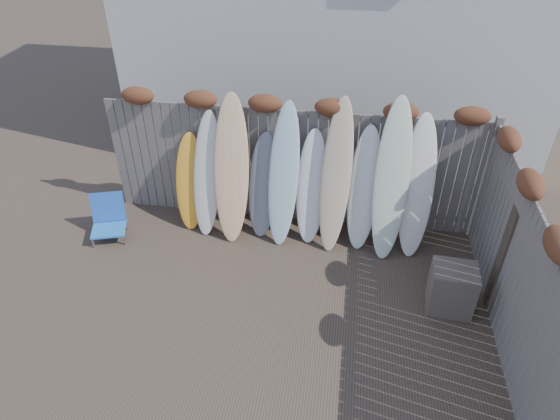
# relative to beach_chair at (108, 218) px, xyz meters

# --- Properties ---
(ground) EXTENTS (80.00, 80.00, 0.00)m
(ground) POSITION_rel_beach_chair_xyz_m (2.87, -1.50, -0.33)
(ground) COLOR #493A2D
(back_fence) EXTENTS (6.05, 0.28, 2.24)m
(back_fence) POSITION_rel_beach_chair_xyz_m (2.93, 0.90, 0.86)
(back_fence) COLOR slate
(back_fence) RESTS_ON ground
(right_fence) EXTENTS (0.28, 4.40, 2.24)m
(right_fence) POSITION_rel_beach_chair_xyz_m (5.86, -1.25, 0.82)
(right_fence) COLOR slate
(right_fence) RESTS_ON ground
(beach_chair) EXTENTS (0.67, 0.70, 0.70)m
(beach_chair) POSITION_rel_beach_chair_xyz_m (0.00, 0.00, 0.00)
(beach_chair) COLOR #2878C9
(beach_chair) RESTS_ON ground
(wooden_crate) EXTENTS (0.62, 0.53, 0.69)m
(wooden_crate) POSITION_rel_beach_chair_xyz_m (5.31, -0.86, 0.02)
(wooden_crate) COLOR brown
(wooden_crate) RESTS_ON ground
(lattice_panel) EXTENTS (0.16, 1.07, 1.60)m
(lattice_panel) POSITION_rel_beach_chair_xyz_m (5.90, -0.31, 0.48)
(lattice_panel) COLOR #423228
(lattice_panel) RESTS_ON ground
(surfboard_0) EXTENTS (0.49, 0.58, 1.58)m
(surfboard_0) POSITION_rel_beach_chair_xyz_m (1.26, 0.55, 0.46)
(surfboard_0) COLOR #FFA826
(surfboard_0) RESTS_ON ground
(surfboard_1) EXTENTS (0.52, 0.74, 1.98)m
(surfboard_1) POSITION_rel_beach_chair_xyz_m (1.57, 0.50, 0.66)
(surfboard_1) COLOR white
(surfboard_1) RESTS_ON ground
(surfboard_2) EXTENTS (0.59, 0.83, 2.29)m
(surfboard_2) POSITION_rel_beach_chair_xyz_m (1.99, 0.44, 0.82)
(surfboard_2) COLOR #EFA66E
(surfboard_2) RESTS_ON ground
(surfboard_3) EXTENTS (0.53, 0.64, 1.67)m
(surfboard_3) POSITION_rel_beach_chair_xyz_m (2.47, 0.55, 0.51)
(surfboard_3) COLOR gray
(surfboard_3) RESTS_ON ground
(surfboard_4) EXTENTS (0.53, 0.81, 2.21)m
(surfboard_4) POSITION_rel_beach_chair_xyz_m (2.81, 0.46, 0.78)
(surfboard_4) COLOR silver
(surfboard_4) RESTS_ON ground
(surfboard_5) EXTENTS (0.48, 0.65, 1.79)m
(surfboard_5) POSITION_rel_beach_chair_xyz_m (3.24, 0.52, 0.57)
(surfboard_5) COLOR white
(surfboard_5) RESTS_ON ground
(surfboard_6) EXTENTS (0.53, 0.85, 2.33)m
(surfboard_6) POSITION_rel_beach_chair_xyz_m (3.61, 0.45, 0.84)
(surfboard_6) COLOR beige
(surfboard_6) RESTS_ON ground
(surfboard_7) EXTENTS (0.52, 0.71, 1.91)m
(surfboard_7) POSITION_rel_beach_chair_xyz_m (4.05, 0.50, 0.63)
(surfboard_7) COLOR white
(surfboard_7) RESTS_ON ground
(surfboard_8) EXTENTS (0.54, 0.86, 2.40)m
(surfboard_8) POSITION_rel_beach_chair_xyz_m (4.43, 0.40, 0.87)
(surfboard_8) COLOR silver
(surfboard_8) RESTS_ON ground
(surfboard_9) EXTENTS (0.51, 0.76, 2.15)m
(surfboard_9) POSITION_rel_beach_chair_xyz_m (4.83, 0.48, 0.75)
(surfboard_9) COLOR white
(surfboard_9) RESTS_ON ground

